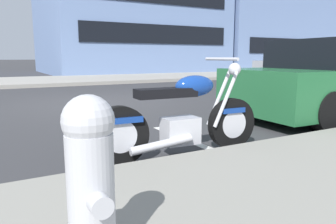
# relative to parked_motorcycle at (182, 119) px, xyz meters

# --- Properties ---
(ground_plane) EXTENTS (260.00, 260.00, 0.00)m
(ground_plane) POSITION_rel_parked_motorcycle_xyz_m (0.43, 4.70, -0.42)
(ground_plane) COLOR #333335
(sidewalk_far_curb) EXTENTS (120.00, 5.00, 0.14)m
(sidewalk_far_curb) POSITION_rel_parked_motorcycle_xyz_m (12.43, 12.12, -0.35)
(sidewalk_far_curb) COLOR gray
(sidewalk_far_curb) RESTS_ON ground
(parking_stall_stripe) EXTENTS (0.12, 2.20, 0.01)m
(parking_stall_stripe) POSITION_rel_parked_motorcycle_xyz_m (0.43, 0.38, -0.42)
(parking_stall_stripe) COLOR silver
(parking_stall_stripe) RESTS_ON ground
(parked_motorcycle) EXTENTS (2.05, 0.62, 1.11)m
(parked_motorcycle) POSITION_rel_parked_motorcycle_xyz_m (0.00, 0.00, 0.00)
(parked_motorcycle) COLOR black
(parked_motorcycle) RESTS_ON ground
(car_opposite_curb) EXTENTS (4.21, 2.08, 1.40)m
(car_opposite_curb) POSITION_rel_parked_motorcycle_xyz_m (12.54, 9.12, 0.25)
(car_opposite_curb) COLOR gray
(car_opposite_curb) RESTS_ON ground
(fire_hydrant) EXTENTS (0.24, 0.36, 0.81)m
(fire_hydrant) POSITION_rel_parked_motorcycle_xyz_m (-1.50, -1.63, 0.15)
(fire_hydrant) COLOR #B7B7BC
(fire_hydrant) RESTS_ON sidewalk_near_curb
(townhouse_mid_block) EXTENTS (12.84, 9.93, 8.72)m
(townhouse_mid_block) POSITION_rel_parked_motorcycle_xyz_m (19.78, 19.35, 3.94)
(townhouse_mid_block) COLOR #6B84B2
(townhouse_mid_block) RESTS_ON ground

